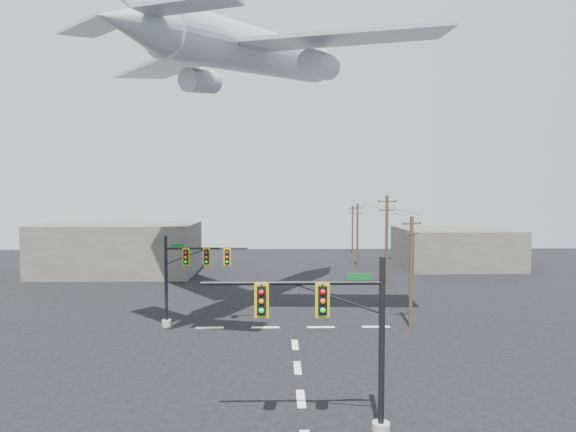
{
  "coord_description": "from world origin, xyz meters",
  "views": [
    {
      "loc": [
        -1.05,
        -22.16,
        9.72
      ],
      "look_at": [
        -0.51,
        5.0,
        8.38
      ],
      "focal_mm": 30.0,
      "sensor_mm": 36.0,
      "label": 1
    }
  ],
  "objects_px": {
    "signal_mast_far": "(186,275)",
    "utility_pole_a": "(411,269)",
    "utility_pole_c": "(357,234)",
    "airliner": "(258,52)",
    "signal_mast_near": "(342,340)",
    "utility_pole_d": "(353,229)",
    "utility_pole_b": "(387,240)"
  },
  "relations": [
    {
      "from": "utility_pole_a",
      "to": "utility_pole_b",
      "type": "bearing_deg",
      "value": 60.5
    },
    {
      "from": "signal_mast_far",
      "to": "airliner",
      "type": "distance_m",
      "value": 17.52
    },
    {
      "from": "signal_mast_far",
      "to": "utility_pole_b",
      "type": "xyz_separation_m",
      "value": [
        17.53,
        13.43,
        1.2
      ]
    },
    {
      "from": "signal_mast_near",
      "to": "utility_pole_d",
      "type": "distance_m",
      "value": 57.85
    },
    {
      "from": "utility_pole_b",
      "to": "utility_pole_c",
      "type": "xyz_separation_m",
      "value": [
        -0.58,
        14.35,
        -0.61
      ]
    },
    {
      "from": "utility_pole_d",
      "to": "signal_mast_far",
      "type": "bearing_deg",
      "value": -118.13
    },
    {
      "from": "signal_mast_far",
      "to": "signal_mast_near",
      "type": "bearing_deg",
      "value": -60.01
    },
    {
      "from": "signal_mast_far",
      "to": "utility_pole_d",
      "type": "height_order",
      "value": "utility_pole_d"
    },
    {
      "from": "utility_pole_c",
      "to": "airliner",
      "type": "height_order",
      "value": "airliner"
    },
    {
      "from": "signal_mast_near",
      "to": "utility_pole_c",
      "type": "xyz_separation_m",
      "value": [
        7.79,
        43.66,
        0.44
      ]
    },
    {
      "from": "signal_mast_far",
      "to": "airliner",
      "type": "bearing_deg",
      "value": 26.39
    },
    {
      "from": "utility_pole_a",
      "to": "utility_pole_d",
      "type": "relative_size",
      "value": 1.05
    },
    {
      "from": "signal_mast_far",
      "to": "utility_pole_d",
      "type": "relative_size",
      "value": 0.87
    },
    {
      "from": "utility_pole_c",
      "to": "airliner",
      "type": "distance_m",
      "value": 32.18
    },
    {
      "from": "signal_mast_near",
      "to": "utility_pole_b",
      "type": "height_order",
      "value": "utility_pole_b"
    },
    {
      "from": "signal_mast_far",
      "to": "utility_pole_b",
      "type": "distance_m",
      "value": 22.11
    },
    {
      "from": "utility_pole_c",
      "to": "airliner",
      "type": "xyz_separation_m",
      "value": [
        -11.89,
        -25.27,
        16.0
      ]
    },
    {
      "from": "utility_pole_b",
      "to": "utility_pole_c",
      "type": "height_order",
      "value": "utility_pole_b"
    },
    {
      "from": "signal_mast_near",
      "to": "airliner",
      "type": "xyz_separation_m",
      "value": [
        -4.1,
        18.39,
        16.44
      ]
    },
    {
      "from": "signal_mast_far",
      "to": "utility_pole_c",
      "type": "height_order",
      "value": "utility_pole_c"
    },
    {
      "from": "utility_pole_a",
      "to": "utility_pole_c",
      "type": "height_order",
      "value": "utility_pole_c"
    },
    {
      "from": "utility_pole_c",
      "to": "signal_mast_near",
      "type": "bearing_deg",
      "value": -88.3
    },
    {
      "from": "signal_mast_far",
      "to": "utility_pole_b",
      "type": "bearing_deg",
      "value": 37.45
    },
    {
      "from": "signal_mast_near",
      "to": "utility_pole_a",
      "type": "bearing_deg",
      "value": 65.55
    },
    {
      "from": "signal_mast_far",
      "to": "utility_pole_d",
      "type": "bearing_deg",
      "value": 65.94
    },
    {
      "from": "utility_pole_d",
      "to": "airliner",
      "type": "height_order",
      "value": "airliner"
    },
    {
      "from": "utility_pole_a",
      "to": "airliner",
      "type": "distance_m",
      "value": 19.81
    },
    {
      "from": "signal_mast_far",
      "to": "utility_pole_a",
      "type": "height_order",
      "value": "utility_pole_a"
    },
    {
      "from": "utility_pole_a",
      "to": "utility_pole_d",
      "type": "height_order",
      "value": "utility_pole_a"
    },
    {
      "from": "utility_pole_c",
      "to": "signal_mast_far",
      "type": "bearing_deg",
      "value": -109.58
    },
    {
      "from": "airliner",
      "to": "utility_pole_d",
      "type": "bearing_deg",
      "value": 9.97
    },
    {
      "from": "signal_mast_near",
      "to": "utility_pole_b",
      "type": "bearing_deg",
      "value": 74.06
    }
  ]
}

